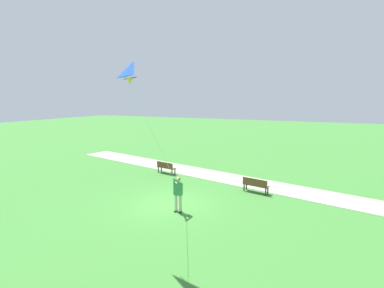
{
  "coord_description": "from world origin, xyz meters",
  "views": [
    {
      "loc": [
        11.84,
        6.77,
        5.43
      ],
      "look_at": [
        0.32,
        1.41,
        3.34
      ],
      "focal_mm": 25.75,
      "sensor_mm": 36.0,
      "label": 1
    }
  ],
  "objects_px": {
    "person_kite_flyer": "(178,191)",
    "flying_kite": "(134,74)",
    "park_bench_far_walkway": "(255,184)",
    "park_bench_near_walkway": "(166,167)"
  },
  "relations": [
    {
      "from": "person_kite_flyer",
      "to": "flying_kite",
      "type": "bearing_deg",
      "value": 2.29
    },
    {
      "from": "park_bench_far_walkway",
      "to": "park_bench_near_walkway",
      "type": "bearing_deg",
      "value": -101.68
    },
    {
      "from": "flying_kite",
      "to": "park_bench_near_walkway",
      "type": "distance_m",
      "value": 11.57
    },
    {
      "from": "person_kite_flyer",
      "to": "flying_kite",
      "type": "height_order",
      "value": "flying_kite"
    },
    {
      "from": "person_kite_flyer",
      "to": "flying_kite",
      "type": "relative_size",
      "value": 0.37
    },
    {
      "from": "person_kite_flyer",
      "to": "park_bench_near_walkway",
      "type": "relative_size",
      "value": 1.17
    },
    {
      "from": "person_kite_flyer",
      "to": "park_bench_far_walkway",
      "type": "distance_m",
      "value": 5.21
    },
    {
      "from": "person_kite_flyer",
      "to": "park_bench_far_walkway",
      "type": "xyz_separation_m",
      "value": [
        -4.36,
        2.8,
        -0.54
      ]
    },
    {
      "from": "person_kite_flyer",
      "to": "flying_kite",
      "type": "distance_m",
      "value": 6.2
    },
    {
      "from": "flying_kite",
      "to": "park_bench_far_walkway",
      "type": "bearing_deg",
      "value": 160.91
    }
  ]
}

